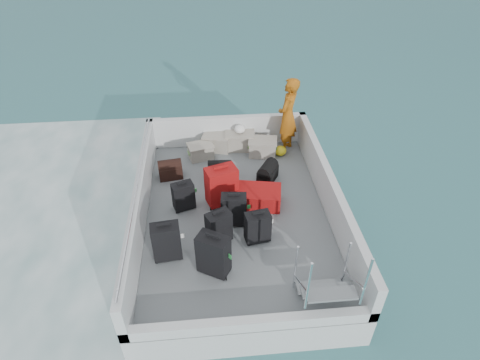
% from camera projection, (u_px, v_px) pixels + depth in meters
% --- Properties ---
extents(ground, '(160.00, 160.00, 0.00)m').
position_uv_depth(ground, '(237.00, 235.00, 7.90)').
color(ground, '#174851').
rests_on(ground, ground).
extents(ferry_hull, '(3.60, 5.00, 0.60)m').
position_uv_depth(ferry_hull, '(236.00, 224.00, 7.72)').
color(ferry_hull, silver).
rests_on(ferry_hull, ground).
extents(deck, '(3.30, 4.70, 0.02)m').
position_uv_depth(deck, '(236.00, 212.00, 7.53)').
color(deck, slate).
rests_on(deck, ferry_hull).
extents(deck_fittings, '(3.60, 5.00, 0.90)m').
position_uv_depth(deck_fittings, '(257.00, 207.00, 7.07)').
color(deck_fittings, silver).
rests_on(deck_fittings, deck).
extents(suitcase_0, '(0.48, 0.31, 0.70)m').
position_uv_depth(suitcase_0, '(167.00, 242.00, 6.43)').
color(suitcase_0, black).
rests_on(suitcase_0, deck).
extents(suitcase_2, '(0.45, 0.35, 0.57)m').
position_uv_depth(suitcase_2, '(183.00, 196.00, 7.44)').
color(suitcase_2, black).
rests_on(suitcase_2, deck).
extents(suitcase_3, '(0.57, 0.49, 0.74)m').
position_uv_depth(suitcase_3, '(214.00, 255.00, 6.18)').
color(suitcase_3, black).
rests_on(suitcase_3, deck).
extents(suitcase_4, '(0.48, 0.40, 0.61)m').
position_uv_depth(suitcase_4, '(219.00, 228.00, 6.76)').
color(suitcase_4, black).
rests_on(suitcase_4, deck).
extents(suitcase_5, '(0.65, 0.50, 0.78)m').
position_uv_depth(suitcase_5, '(222.00, 186.00, 7.52)').
color(suitcase_5, maroon).
rests_on(suitcase_5, deck).
extents(suitcase_6, '(0.46, 0.32, 0.59)m').
position_uv_depth(suitcase_6, '(258.00, 228.00, 6.78)').
color(suitcase_6, black).
rests_on(suitcase_6, deck).
extents(suitcase_7, '(0.47, 0.30, 0.62)m').
position_uv_depth(suitcase_7, '(234.00, 210.00, 7.10)').
color(suitcase_7, black).
rests_on(suitcase_7, deck).
extents(suitcase_8, '(0.93, 0.70, 0.33)m').
position_uv_depth(suitcase_8, '(258.00, 197.00, 7.62)').
color(suitcase_8, maroon).
rests_on(suitcase_8, deck).
extents(duffel_0, '(0.51, 0.36, 0.32)m').
position_uv_depth(duffel_0, '(171.00, 171.00, 8.30)').
color(duffel_0, black).
rests_on(duffel_0, deck).
extents(duffel_1, '(0.49, 0.32, 0.32)m').
position_uv_depth(duffel_1, '(220.00, 171.00, 8.28)').
color(duffel_1, black).
rests_on(duffel_1, deck).
extents(duffel_2, '(0.50, 0.56, 0.32)m').
position_uv_depth(duffel_2, '(268.00, 173.00, 8.22)').
color(duffel_2, black).
rests_on(duffel_2, deck).
extents(crate_0, '(0.59, 0.48, 0.31)m').
position_uv_depth(crate_0, '(201.00, 152.00, 8.87)').
color(crate_0, '#A9A093').
rests_on(crate_0, deck).
extents(crate_1, '(0.67, 0.54, 0.35)m').
position_uv_depth(crate_1, '(217.00, 143.00, 9.14)').
color(crate_1, '#A9A093').
rests_on(crate_1, deck).
extents(crate_2, '(0.66, 0.49, 0.38)m').
position_uv_depth(crate_2, '(240.00, 141.00, 9.17)').
color(crate_2, '#A9A093').
rests_on(crate_2, deck).
extents(crate_3, '(0.64, 0.49, 0.35)m').
position_uv_depth(crate_3, '(262.00, 148.00, 8.96)').
color(crate_3, '#A9A093').
rests_on(crate_3, deck).
extents(yellow_bag, '(0.28, 0.26, 0.22)m').
position_uv_depth(yellow_bag, '(280.00, 151.00, 8.99)').
color(yellow_bag, yellow).
rests_on(yellow_bag, deck).
extents(white_bag, '(0.24, 0.24, 0.18)m').
position_uv_depth(white_bag, '(240.00, 130.00, 9.00)').
color(white_bag, white).
rests_on(white_bag, crate_2).
extents(passenger, '(0.69, 0.76, 1.73)m').
position_uv_depth(passenger, '(288.00, 116.00, 8.71)').
color(passenger, orange).
rests_on(passenger, deck).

